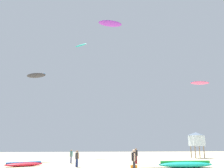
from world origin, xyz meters
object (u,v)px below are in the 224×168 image
at_px(cooler_box, 134,167).
at_px(kite_aloft_5, 200,83).
at_px(kite_grounded_near, 185,164).
at_px(person_left, 136,155).
at_px(kite_grounded_mid, 24,164).
at_px(lifeguard_tower, 196,139).
at_px(kite_aloft_4, 36,75).
at_px(person_foreground, 134,159).
at_px(person_midground, 71,155).
at_px(kite_aloft_0, 81,45).
at_px(person_right, 77,157).
at_px(kite_aloft_3, 110,24).

bearing_deg(cooler_box, kite_aloft_5, 49.26).
xyz_separation_m(kite_grounded_near, cooler_box, (-5.16, -0.35, -0.15)).
height_order(person_left, kite_aloft_5, kite_aloft_5).
xyz_separation_m(kite_grounded_mid, lifeguard_tower, (24.68, 11.91, 2.84)).
relative_size(lifeguard_tower, kite_aloft_4, 1.25).
distance_m(person_foreground, person_midground, 11.57).
relative_size(cooler_box, kite_aloft_0, 0.21).
relative_size(person_right, kite_aloft_4, 0.48).
distance_m(person_right, kite_aloft_3, 18.22).
xyz_separation_m(lifeguard_tower, cooler_box, (-14.08, -15.57, -2.89)).
bearing_deg(kite_aloft_5, person_left, -136.69).
bearing_deg(person_foreground, kite_aloft_4, -55.06).
distance_m(person_midground, kite_grounded_near, 13.20).
height_order(kite_aloft_3, kite_aloft_4, kite_aloft_3).
xyz_separation_m(person_foreground, kite_aloft_0, (-4.94, 23.59, 19.93)).
bearing_deg(kite_aloft_4, kite_grounded_mid, -81.44).
relative_size(person_foreground, kite_aloft_0, 0.67).
height_order(kite_aloft_0, kite_aloft_3, kite_aloft_0).
relative_size(kite_grounded_mid, lifeguard_tower, 0.93).
bearing_deg(person_midground, kite_aloft_0, 92.97).
bearing_deg(kite_grounded_mid, kite_aloft_0, 73.49).
height_order(person_midground, kite_aloft_0, kite_aloft_0).
xyz_separation_m(person_right, kite_aloft_3, (3.81, 4.24, 17.31)).
xyz_separation_m(person_foreground, person_right, (-4.66, 5.18, -0.11)).
xyz_separation_m(person_foreground, kite_grounded_mid, (-9.99, 6.56, -0.82)).
bearing_deg(kite_aloft_0, kite_aloft_4, -129.75).
relative_size(person_foreground, kite_aloft_3, 0.54).
relative_size(cooler_box, kite_aloft_4, 0.17).
xyz_separation_m(person_right, kite_aloft_0, (-0.29, 18.42, 20.04)).
bearing_deg(person_midground, kite_aloft_3, -4.72).
xyz_separation_m(cooler_box, kite_aloft_3, (-1.46, 6.53, 18.08)).
xyz_separation_m(kite_aloft_4, kite_aloft_5, (31.30, 9.46, 2.31)).
height_order(person_midground, kite_grounded_mid, person_midground).
xyz_separation_m(kite_aloft_3, kite_aloft_5, (20.75, 15.88, -3.61)).
bearing_deg(cooler_box, person_foreground, -101.86).
height_order(kite_grounded_near, kite_aloft_0, kite_aloft_0).
relative_size(person_left, cooler_box, 3.09).
relative_size(kite_grounded_mid, cooler_box, 6.87).
bearing_deg(kite_grounded_near, person_right, 169.47).
relative_size(person_midground, cooler_box, 2.76).
bearing_deg(kite_grounded_mid, person_midground, 38.66).
bearing_deg(kite_aloft_4, cooler_box, -47.18).
bearing_deg(person_midground, lifeguard_tower, 27.37).
xyz_separation_m(person_foreground, lifeguard_tower, (14.68, 18.47, 2.02)).
bearing_deg(kite_aloft_4, person_midground, -43.38).
bearing_deg(kite_grounded_mid, kite_aloft_3, 17.38).
bearing_deg(lifeguard_tower, kite_aloft_3, -149.78).
bearing_deg(kite_aloft_5, kite_aloft_0, -176.08).
xyz_separation_m(kite_grounded_mid, cooler_box, (10.60, -3.66, -0.06)).
bearing_deg(person_midground, person_foreground, -56.95).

